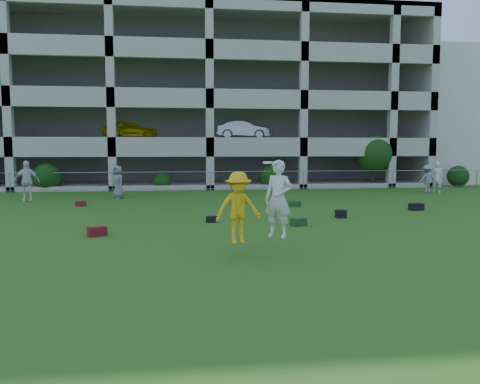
{
  "coord_description": "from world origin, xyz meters",
  "views": [
    {
      "loc": [
        -1.67,
        -10.31,
        2.69
      ],
      "look_at": [
        -0.06,
        3.0,
        1.4
      ],
      "focal_mm": 35.0,
      "sensor_mm": 36.0,
      "label": 1
    }
  ],
  "objects": [
    {
      "name": "ground",
      "position": [
        0.0,
        0.0,
        0.0
      ],
      "size": [
        100.0,
        100.0,
        0.0
      ],
      "primitive_type": "plane",
      "color": "#235114",
      "rests_on": "ground"
    },
    {
      "name": "stucco_building",
      "position": [
        23.0,
        28.0,
        5.0
      ],
      "size": [
        16.0,
        14.0,
        10.0
      ],
      "primitive_type": "cube",
      "color": "beige",
      "rests_on": "ground"
    },
    {
      "name": "bystander_b",
      "position": [
        -9.41,
        13.89,
        1.01
      ],
      "size": [
        1.25,
        0.69,
        2.02
      ],
      "primitive_type": "imported",
      "rotation": [
        0.0,
        0.0,
        0.17
      ],
      "color": "silver",
      "rests_on": "ground"
    },
    {
      "name": "bystander_c",
      "position": [
        -5.1,
        14.81,
        0.86
      ],
      "size": [
        0.95,
        1.0,
        1.72
      ],
      "primitive_type": "imported",
      "rotation": [
        0.0,
        0.0,
        -0.91
      ],
      "color": "slate",
      "rests_on": "ground"
    },
    {
      "name": "bystander_e",
      "position": [
        13.18,
        15.61,
        0.92
      ],
      "size": [
        0.8,
        0.75,
        1.83
      ],
      "primitive_type": "imported",
      "rotation": [
        0.0,
        0.0,
        2.5
      ],
      "color": "silver",
      "rests_on": "ground"
    },
    {
      "name": "bystander_f",
      "position": [
        12.54,
        15.56,
        0.83
      ],
      "size": [
        1.14,
        0.76,
        1.66
      ],
      "primitive_type": "imported",
      "rotation": [
        0.0,
        0.0,
        3.28
      ],
      "color": "gray",
      "rests_on": "ground"
    },
    {
      "name": "bag_red_a",
      "position": [
        -4.3,
        4.12,
        0.14
      ],
      "size": [
        0.63,
        0.51,
        0.28
      ],
      "primitive_type": "cube",
      "rotation": [
        0.0,
        0.0,
        0.46
      ],
      "color": "#56120E",
      "rests_on": "ground"
    },
    {
      "name": "bag_black_b",
      "position": [
        -0.68,
        6.29,
        0.11
      ],
      "size": [
        0.4,
        0.26,
        0.22
      ],
      "primitive_type": "cube",
      "rotation": [
        0.0,
        0.0,
        0.02
      ],
      "color": "black",
      "rests_on": "ground"
    },
    {
      "name": "bag_green_c",
      "position": [
        2.23,
        5.2,
        0.13
      ],
      "size": [
        0.6,
        0.52,
        0.26
      ],
      "primitive_type": "cube",
      "rotation": [
        0.0,
        0.0,
        0.41
      ],
      "color": "#143821",
      "rests_on": "ground"
    },
    {
      "name": "crate_d",
      "position": [
        4.27,
        6.77,
        0.15
      ],
      "size": [
        0.37,
        0.37,
        0.3
      ],
      "primitive_type": "cube",
      "rotation": [
        0.0,
        0.0,
        0.05
      ],
      "color": "black",
      "rests_on": "ground"
    },
    {
      "name": "bag_black_e",
      "position": [
        8.19,
        8.44,
        0.15
      ],
      "size": [
        0.63,
        0.36,
        0.3
      ],
      "primitive_type": "cube",
      "rotation": [
        0.0,
        0.0,
        0.11
      ],
      "color": "black",
      "rests_on": "ground"
    },
    {
      "name": "bag_red_f",
      "position": [
        -6.34,
        11.55,
        0.12
      ],
      "size": [
        0.53,
        0.44,
        0.24
      ],
      "primitive_type": "cube",
      "rotation": [
        0.0,
        0.0,
        0.43
      ],
      "color": "#5A0F18",
      "rests_on": "ground"
    },
    {
      "name": "bag_green_g",
      "position": [
        3.33,
        10.3,
        0.12
      ],
      "size": [
        0.58,
        0.5,
        0.25
      ],
      "primitive_type": "cube",
      "rotation": [
        0.0,
        0.0,
        -0.48
      ],
      "color": "#143716",
      "rests_on": "ground"
    },
    {
      "name": "frisbee_contest",
      "position": [
        -0.02,
        0.99,
        1.28
      ],
      "size": [
        2.02,
        0.82,
        2.05
      ],
      "color": "gold",
      "rests_on": "ground"
    },
    {
      "name": "parking_garage",
      "position": [
        -0.01,
        27.7,
        6.01
      ],
      "size": [
        30.0,
        14.0,
        12.0
      ],
      "color": "#9E998C",
      "rests_on": "ground"
    },
    {
      "name": "fence",
      "position": [
        0.0,
        19.0,
        0.61
      ],
      "size": [
        36.06,
        0.06,
        1.2
      ],
      "color": "gray",
      "rests_on": "ground"
    },
    {
      "name": "shrub_row",
      "position": [
        4.59,
        19.7,
        1.51
      ],
      "size": [
        34.38,
        2.52,
        3.5
      ],
      "color": "#163D11",
      "rests_on": "ground"
    }
  ]
}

